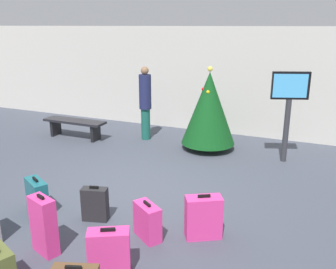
{
  "coord_description": "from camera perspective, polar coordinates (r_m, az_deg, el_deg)",
  "views": [
    {
      "loc": [
        2.89,
        -5.11,
        2.85
      ],
      "look_at": [
        0.36,
        0.79,
        0.9
      ],
      "focal_mm": 38.74,
      "sensor_mm": 36.0,
      "label": 1
    }
  ],
  "objects": [
    {
      "name": "suitcase_4",
      "position": [
        5.66,
        -11.41,
        -10.69
      ],
      "size": [
        0.42,
        0.27,
        0.56
      ],
      "color": "#232326",
      "rests_on": "ground_plane"
    },
    {
      "name": "waiting_bench",
      "position": [
        9.74,
        -14.47,
        1.57
      ],
      "size": [
        1.69,
        0.44,
        0.48
      ],
      "color": "black",
      "rests_on": "ground_plane"
    },
    {
      "name": "back_wall",
      "position": [
        9.99,
        6.23,
        8.5
      ],
      "size": [
        16.0,
        0.2,
        2.82
      ],
      "primitive_type": "cube",
      "color": "beige",
      "rests_on": "ground_plane"
    },
    {
      "name": "suitcase_1",
      "position": [
        4.56,
        -9.26,
        -17.73
      ],
      "size": [
        0.54,
        0.43,
        0.59
      ],
      "color": "#E5388C",
      "rests_on": "ground_plane"
    },
    {
      "name": "traveller_0",
      "position": [
        9.21,
        -3.59,
        5.25
      ],
      "size": [
        0.38,
        0.38,
        1.87
      ],
      "color": "#19594C",
      "rests_on": "ground_plane"
    },
    {
      "name": "holiday_tree",
      "position": [
        8.47,
        6.45,
        4.15
      ],
      "size": [
        1.26,
        1.26,
        1.96
      ],
      "color": "#4C3319",
      "rests_on": "ground_plane"
    },
    {
      "name": "ground_plane",
      "position": [
        6.53,
        -5.71,
        -9.09
      ],
      "size": [
        16.0,
        16.0,
        0.0
      ],
      "primitive_type": "plane",
      "color": "#424754"
    },
    {
      "name": "suitcase_2",
      "position": [
        5.03,
        -18.97,
        -13.4
      ],
      "size": [
        0.43,
        0.3,
        0.81
      ],
      "color": "#E5388C",
      "rests_on": "ground_plane"
    },
    {
      "name": "suitcase_7",
      "position": [
        5.15,
        5.59,
        -12.83
      ],
      "size": [
        0.55,
        0.45,
        0.65
      ],
      "color": "#E5388C",
      "rests_on": "ground_plane"
    },
    {
      "name": "suitcase_0",
      "position": [
        5.14,
        -3.27,
        -13.49
      ],
      "size": [
        0.49,
        0.43,
        0.54
      ],
      "color": "#E5388C",
      "rests_on": "ground_plane"
    },
    {
      "name": "suitcase_8",
      "position": [
        6.1,
        -19.89,
        -9.18
      ],
      "size": [
        0.53,
        0.41,
        0.59
      ],
      "color": "#19606B",
      "rests_on": "ground_plane"
    },
    {
      "name": "flight_info_kiosk",
      "position": [
        7.97,
        18.5,
        5.01
      ],
      "size": [
        0.75,
        0.33,
        1.94
      ],
      "color": "#333338",
      "rests_on": "ground_plane"
    }
  ]
}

